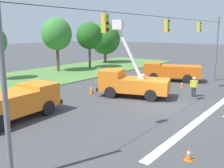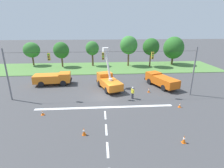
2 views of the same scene
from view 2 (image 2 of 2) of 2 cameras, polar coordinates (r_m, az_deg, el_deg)
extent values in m
plane|color=#424244|center=(25.63, -2.62, -4.29)|extent=(200.00, 200.00, 0.00)
cube|color=#517F3D|center=(42.75, -3.27, 5.34)|extent=(56.00, 12.00, 0.10)
cube|color=silver|center=(22.62, -2.39, -7.61)|extent=(17.60, 0.50, 0.01)
cube|color=silver|center=(20.85, -2.22, -10.07)|extent=(0.20, 2.00, 0.01)
cube|color=silver|center=(18.29, -1.89, -14.63)|extent=(0.20, 2.00, 0.01)
cube|color=silver|center=(15.88, -1.45, -20.63)|extent=(0.20, 2.00, 0.01)
cylinder|color=slate|center=(27.45, -31.03, 2.48)|extent=(0.20, 0.20, 7.20)
cylinder|color=slate|center=(27.90, 25.08, 3.66)|extent=(0.20, 0.20, 7.20)
cylinder|color=black|center=(23.81, -2.86, 10.46)|extent=(26.00, 0.03, 0.03)
cylinder|color=black|center=(24.74, -20.06, 9.56)|extent=(0.02, 0.02, 0.10)
cube|color=gold|center=(24.83, -19.92, 8.35)|extent=(0.32, 0.28, 0.96)
cylinder|color=green|center=(24.62, -20.10, 9.01)|extent=(0.16, 0.05, 0.16)
cylinder|color=black|center=(24.68, -20.02, 8.28)|extent=(0.16, 0.05, 0.16)
cylinder|color=black|center=(24.73, -19.94, 7.56)|extent=(0.16, 0.05, 0.16)
cylinder|color=black|center=(23.81, -2.96, 10.33)|extent=(0.02, 0.02, 0.10)
cube|color=gold|center=(23.90, -2.94, 9.08)|extent=(0.32, 0.28, 0.96)
cylinder|color=black|center=(23.69, -2.94, 9.77)|extent=(0.16, 0.05, 0.16)
cylinder|color=green|center=(23.74, -2.93, 9.01)|extent=(0.16, 0.05, 0.16)
cylinder|color=black|center=(23.80, -2.92, 8.25)|extent=(0.16, 0.05, 0.16)
cylinder|color=black|center=(24.89, 13.18, 10.25)|extent=(0.02, 0.02, 0.10)
cube|color=gold|center=(24.97, 13.09, 9.05)|extent=(0.32, 0.28, 0.96)
cylinder|color=black|center=(24.77, 13.25, 9.71)|extent=(0.16, 0.05, 0.16)
cylinder|color=green|center=(24.82, 13.19, 8.98)|extent=(0.16, 0.05, 0.16)
cylinder|color=black|center=(24.87, 13.14, 8.26)|extent=(0.16, 0.05, 0.16)
cylinder|color=brown|center=(48.98, -24.31, 6.77)|extent=(0.38, 0.38, 2.29)
ellipsoid|color=#33752D|center=(48.54, -24.78, 10.07)|extent=(4.06, 3.54, 3.76)
cylinder|color=brown|center=(44.92, -15.92, 6.92)|extent=(0.38, 0.38, 2.56)
ellipsoid|color=#286623|center=(44.44, -16.26, 10.53)|extent=(3.74, 3.48, 3.94)
cylinder|color=brown|center=(44.59, -6.32, 7.79)|extent=(0.44, 0.44, 3.08)
ellipsoid|color=#33752D|center=(44.12, -6.46, 11.53)|extent=(3.29, 2.82, 3.43)
cylinder|color=brown|center=(44.47, 5.34, 8.01)|extent=(0.40, 0.40, 3.41)
ellipsoid|color=#387F33|center=(43.94, 5.48, 12.52)|extent=(4.27, 3.96, 4.43)
cylinder|color=brown|center=(44.37, 12.31, 7.54)|extent=(0.34, 0.34, 3.27)
ellipsoid|color=#235B1E|center=(43.86, 12.62, 11.78)|extent=(3.95, 3.81, 4.04)
cylinder|color=brown|center=(48.68, 19.04, 7.29)|extent=(0.48, 0.48, 2.20)
ellipsoid|color=#286623|center=(48.18, 19.46, 11.08)|extent=(5.09, 5.35, 5.58)
cube|color=orange|center=(27.58, -0.25, -0.17)|extent=(3.59, 4.68, 1.14)
cube|color=orange|center=(30.10, -2.40, 2.11)|extent=(2.74, 2.41, 1.78)
cube|color=#1E2838|center=(30.57, -2.81, 2.98)|extent=(1.96, 0.75, 0.80)
cube|color=black|center=(31.18, -3.00, 1.28)|extent=(2.32, 0.92, 0.30)
cylinder|color=black|center=(29.81, -4.20, 0.11)|extent=(0.59, 1.04, 1.00)
cylinder|color=black|center=(30.54, -0.29, 0.63)|extent=(0.59, 1.04, 1.00)
cylinder|color=black|center=(26.76, -1.82, -2.10)|extent=(0.59, 1.04, 1.00)
cylinder|color=black|center=(27.56, 2.46, -1.46)|extent=(0.59, 1.04, 1.00)
cylinder|color=silver|center=(27.61, -0.49, 1.49)|extent=(0.60, 0.60, 0.36)
cube|color=white|center=(28.02, -1.31, 5.89)|extent=(0.96, 2.25, 4.37)
cube|color=white|center=(28.54, -2.12, 10.99)|extent=(1.11, 1.05, 0.80)
cube|color=orange|center=(32.44, -20.51, 1.72)|extent=(4.48, 2.76, 1.32)
cube|color=orange|center=(31.87, -15.12, 2.21)|extent=(2.02, 2.49, 1.55)
cube|color=#1E2838|center=(31.72, -14.00, 2.73)|extent=(0.25, 2.09, 0.70)
cube|color=black|center=(31.94, -13.24, 1.22)|extent=(0.34, 2.46, 0.30)
cylinder|color=black|center=(33.20, -15.22, 1.46)|extent=(1.02, 0.35, 1.00)
cylinder|color=black|center=(31.06, -15.67, 0.22)|extent=(1.02, 0.35, 1.00)
cylinder|color=black|center=(33.85, -21.28, 1.15)|extent=(1.02, 0.35, 1.00)
cylinder|color=black|center=(31.76, -22.12, -0.09)|extent=(1.02, 0.35, 1.00)
cube|color=orange|center=(29.97, 17.07, 0.70)|extent=(3.73, 4.93, 1.29)
cube|color=orange|center=(32.19, 13.36, 2.47)|extent=(2.72, 2.56, 1.50)
cube|color=#1E2838|center=(32.61, 12.67, 3.22)|extent=(1.82, 0.80, 0.68)
cube|color=black|center=(33.12, 12.18, 1.94)|extent=(2.16, 0.99, 0.30)
cylinder|color=black|center=(31.59, 12.06, 0.83)|extent=(0.63, 1.03, 1.00)
cylinder|color=black|center=(32.87, 14.95, 1.31)|extent=(0.63, 1.03, 1.00)
cylinder|color=black|center=(28.95, 16.45, -1.23)|extent=(0.63, 1.03, 1.00)
cylinder|color=black|center=(30.33, 19.39, -0.62)|extent=(0.63, 1.03, 1.00)
cylinder|color=#383842|center=(25.18, 6.56, -3.80)|extent=(0.18, 0.18, 0.85)
cylinder|color=#383842|center=(25.04, 6.84, -3.94)|extent=(0.18, 0.18, 0.85)
cube|color=yellow|center=(24.84, 6.76, -2.33)|extent=(0.40, 0.47, 0.60)
cube|color=silver|center=(24.84, 6.76, -2.33)|extent=(0.27, 0.41, 0.62)
cylinder|color=yellow|center=(25.02, 6.38, -2.07)|extent=(0.11, 0.11, 0.55)
cylinder|color=yellow|center=(24.63, 7.15, -2.46)|extent=(0.11, 0.11, 0.55)
sphere|color=tan|center=(24.69, 6.80, -1.40)|extent=(0.22, 0.22, 0.22)
sphere|color=white|center=(24.67, 6.80, -1.27)|extent=(0.26, 0.26, 0.26)
cube|color=orange|center=(17.80, 22.33, -17.26)|extent=(0.36, 0.36, 0.03)
cone|color=orange|center=(17.58, 22.49, -16.23)|extent=(0.30, 0.30, 0.75)
cylinder|color=white|center=(17.56, 22.51, -16.12)|extent=(0.19, 0.19, 0.14)
cube|color=orange|center=(24.22, 21.19, -7.07)|extent=(0.36, 0.36, 0.03)
cone|color=orange|center=(24.08, 21.29, -6.37)|extent=(0.25, 0.25, 0.62)
cylinder|color=white|center=(24.07, 21.30, -6.30)|extent=(0.15, 0.15, 0.11)
cube|color=orange|center=(27.99, 11.90, -2.61)|extent=(0.36, 0.36, 0.03)
cone|color=orange|center=(27.87, 11.95, -1.94)|extent=(0.26, 0.26, 0.66)
cylinder|color=white|center=(27.86, 11.95, -1.88)|extent=(0.16, 0.16, 0.12)
cube|color=orange|center=(32.27, -3.64, 0.70)|extent=(0.36, 0.36, 0.03)
cone|color=orange|center=(32.14, -3.65, 1.39)|extent=(0.32, 0.32, 0.79)
cylinder|color=white|center=(32.13, -3.65, 1.46)|extent=(0.20, 0.20, 0.14)
cube|color=orange|center=(22.39, -21.64, -9.32)|extent=(0.36, 0.36, 0.03)
cone|color=orange|center=(22.25, -21.73, -8.61)|extent=(0.24, 0.24, 0.59)
cylinder|color=white|center=(22.24, -21.74, -8.54)|extent=(0.15, 0.15, 0.11)
cube|color=orange|center=(17.74, -9.07, -16.03)|extent=(0.36, 0.36, 0.03)
cone|color=orange|center=(17.51, -9.14, -14.93)|extent=(0.32, 0.32, 0.79)
cylinder|color=white|center=(17.49, -9.15, -14.82)|extent=(0.20, 0.20, 0.14)
camera|label=1|loc=(23.45, -51.90, 0.56)|focal=42.00mm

